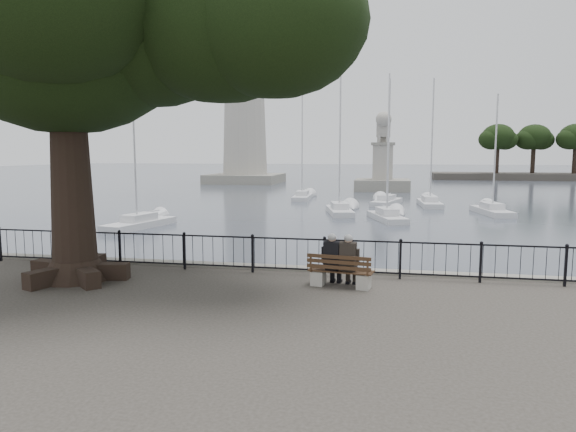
% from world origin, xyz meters
% --- Properties ---
extents(harbor, '(260.00, 260.00, 1.20)m').
position_xyz_m(harbor, '(0.00, 3.00, -0.50)').
color(harbor, gray).
rests_on(harbor, ground).
extents(railing, '(22.06, 0.06, 1.00)m').
position_xyz_m(railing, '(0.00, 2.50, 0.56)').
color(railing, black).
rests_on(railing, ground).
extents(bench, '(1.65, 0.71, 0.84)m').
position_xyz_m(bench, '(1.54, 1.38, 0.29)').
color(bench, '#9E988B').
rests_on(bench, ground).
extents(person_left, '(0.43, 0.70, 1.33)m').
position_xyz_m(person_left, '(1.34, 1.50, 0.61)').
color(person_left, black).
rests_on(person_left, ground).
extents(person_right, '(0.43, 0.70, 1.33)m').
position_xyz_m(person_right, '(1.74, 1.44, 0.61)').
color(person_right, black).
rests_on(person_right, ground).
extents(tree, '(12.33, 8.61, 10.07)m').
position_xyz_m(tree, '(-4.41, 1.00, 6.62)').
color(tree, black).
rests_on(tree, ground).
extents(lighthouse, '(10.19, 10.19, 31.12)m').
position_xyz_m(lighthouse, '(-18.00, 62.00, 12.13)').
color(lighthouse, gray).
rests_on(lighthouse, ground).
extents(lion_monument, '(6.23, 6.23, 9.14)m').
position_xyz_m(lion_monument, '(2.00, 49.93, 1.31)').
color(lion_monument, gray).
rests_on(lion_monument, ground).
extents(sailboat_a, '(2.52, 5.41, 9.33)m').
position_xyz_m(sailboat_a, '(-11.52, 16.35, -0.71)').
color(sailboat_a, silver).
rests_on(sailboat_a, ground).
extents(sailboat_b, '(2.57, 5.49, 11.09)m').
position_xyz_m(sailboat_b, '(-0.72, 25.47, -0.67)').
color(sailboat_b, silver).
rests_on(sailboat_b, ground).
extents(sailboat_c, '(2.78, 5.13, 9.07)m').
position_xyz_m(sailboat_c, '(2.62, 22.44, -0.71)').
color(sailboat_c, silver).
rests_on(sailboat_c, ground).
extents(sailboat_d, '(2.33, 5.43, 8.57)m').
position_xyz_m(sailboat_d, '(9.93, 27.35, -0.73)').
color(sailboat_d, silver).
rests_on(sailboat_d, ground).
extents(sailboat_f, '(2.79, 5.58, 11.02)m').
position_xyz_m(sailboat_f, '(2.57, 33.04, -0.67)').
color(sailboat_f, silver).
rests_on(sailboat_f, ground).
extents(sailboat_g, '(1.82, 5.51, 10.44)m').
position_xyz_m(sailboat_g, '(6.05, 32.41, -0.69)').
color(sailboat_g, silver).
rests_on(sailboat_g, ground).
extents(sailboat_h, '(1.70, 5.31, 12.89)m').
position_xyz_m(sailboat_h, '(-5.24, 36.50, -0.62)').
color(sailboat_h, silver).
rests_on(sailboat_h, ground).
extents(far_shore, '(30.00, 8.60, 9.18)m').
position_xyz_m(far_shore, '(25.54, 79.46, 3.00)').
color(far_shore, '#322E28').
rests_on(far_shore, ground).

